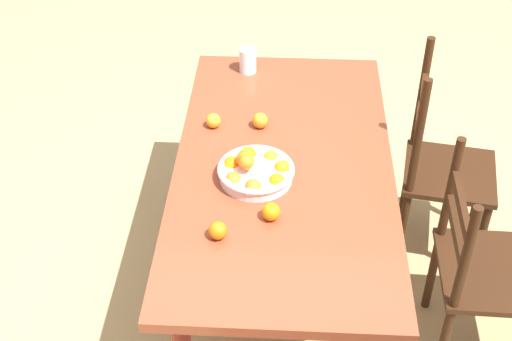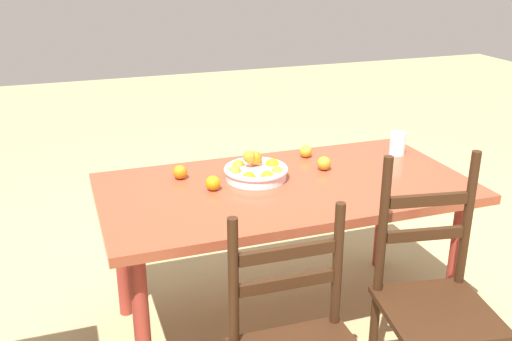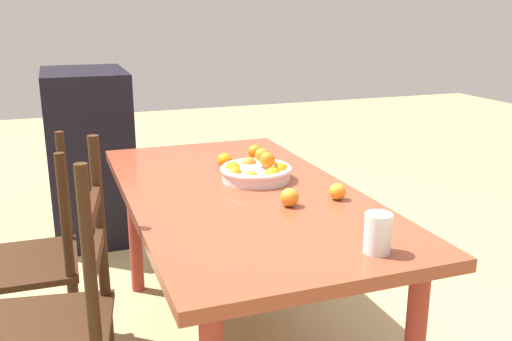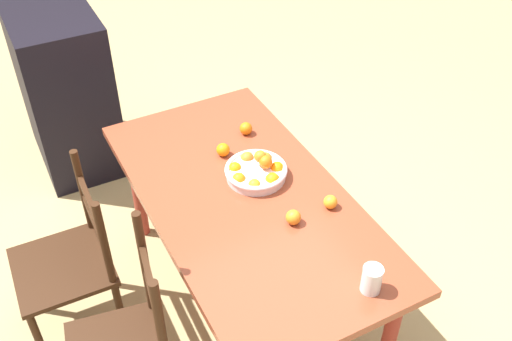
{
  "view_description": "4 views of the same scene",
  "coord_description": "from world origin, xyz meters",
  "px_view_note": "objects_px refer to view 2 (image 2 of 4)",
  "views": [
    {
      "loc": [
        2.21,
        0.01,
        2.44
      ],
      "look_at": [
        0.1,
        -0.1,
        0.76
      ],
      "focal_mm": 50.3,
      "sensor_mm": 36.0,
      "label": 1
    },
    {
      "loc": [
        0.92,
        2.24,
        1.71
      ],
      "look_at": [
        0.1,
        -0.1,
        0.76
      ],
      "focal_mm": 41.17,
      "sensor_mm": 36.0,
      "label": 2
    },
    {
      "loc": [
        -1.96,
        0.65,
        1.39
      ],
      "look_at": [
        0.1,
        -0.1,
        0.76
      ],
      "focal_mm": 39.6,
      "sensor_mm": 36.0,
      "label": 3
    },
    {
      "loc": [
        -1.77,
        0.88,
        2.54
      ],
      "look_at": [
        0.1,
        -0.1,
        0.76
      ],
      "focal_mm": 41.91,
      "sensor_mm": 36.0,
      "label": 4
    }
  ],
  "objects_px": {
    "dining_table": "(285,200)",
    "orange_loose_3": "(324,163)",
    "orange_loose_2": "(213,183)",
    "chair_near_window": "(433,304)",
    "orange_loose_1": "(180,172)",
    "orange_loose_0": "(306,151)",
    "fruit_bowl": "(256,171)",
    "drinking_glass": "(397,143)"
  },
  "relations": [
    {
      "from": "chair_near_window",
      "to": "orange_loose_0",
      "type": "relative_size",
      "value": 16.38
    },
    {
      "from": "chair_near_window",
      "to": "drinking_glass",
      "type": "height_order",
      "value": "chair_near_window"
    },
    {
      "from": "chair_near_window",
      "to": "orange_loose_3",
      "type": "distance_m",
      "value": 0.86
    },
    {
      "from": "dining_table",
      "to": "fruit_bowl",
      "type": "relative_size",
      "value": 5.6
    },
    {
      "from": "dining_table",
      "to": "chair_near_window",
      "type": "height_order",
      "value": "chair_near_window"
    },
    {
      "from": "fruit_bowl",
      "to": "orange_loose_0",
      "type": "xyz_separation_m",
      "value": [
        -0.33,
        -0.19,
        -0.01
      ]
    },
    {
      "from": "orange_loose_1",
      "to": "orange_loose_2",
      "type": "distance_m",
      "value": 0.21
    },
    {
      "from": "orange_loose_2",
      "to": "chair_near_window",
      "type": "bearing_deg",
      "value": 131.32
    },
    {
      "from": "dining_table",
      "to": "orange_loose_1",
      "type": "height_order",
      "value": "orange_loose_1"
    },
    {
      "from": "dining_table",
      "to": "orange_loose_1",
      "type": "relative_size",
      "value": 25.29
    },
    {
      "from": "fruit_bowl",
      "to": "dining_table",
      "type": "bearing_deg",
      "value": 134.21
    },
    {
      "from": "drinking_glass",
      "to": "dining_table",
      "type": "bearing_deg",
      "value": 15.03
    },
    {
      "from": "orange_loose_0",
      "to": "orange_loose_3",
      "type": "relative_size",
      "value": 0.93
    },
    {
      "from": "dining_table",
      "to": "fruit_bowl",
      "type": "bearing_deg",
      "value": -45.79
    },
    {
      "from": "dining_table",
      "to": "orange_loose_2",
      "type": "bearing_deg",
      "value": -6.72
    },
    {
      "from": "chair_near_window",
      "to": "orange_loose_0",
      "type": "bearing_deg",
      "value": 104.84
    },
    {
      "from": "drinking_glass",
      "to": "chair_near_window",
      "type": "bearing_deg",
      "value": 67.45
    },
    {
      "from": "fruit_bowl",
      "to": "drinking_glass",
      "type": "height_order",
      "value": "fruit_bowl"
    },
    {
      "from": "orange_loose_1",
      "to": "orange_loose_2",
      "type": "xyz_separation_m",
      "value": [
        -0.11,
        0.18,
        0.0
      ]
    },
    {
      "from": "fruit_bowl",
      "to": "orange_loose_1",
      "type": "height_order",
      "value": "fruit_bowl"
    },
    {
      "from": "dining_table",
      "to": "orange_loose_3",
      "type": "bearing_deg",
      "value": -156.25
    },
    {
      "from": "fruit_bowl",
      "to": "orange_loose_2",
      "type": "distance_m",
      "value": 0.23
    },
    {
      "from": "orange_loose_0",
      "to": "dining_table",
      "type": "bearing_deg",
      "value": 52.52
    },
    {
      "from": "fruit_bowl",
      "to": "orange_loose_2",
      "type": "bearing_deg",
      "value": 17.14
    },
    {
      "from": "chair_near_window",
      "to": "orange_loose_1",
      "type": "bearing_deg",
      "value": 139.06
    },
    {
      "from": "chair_near_window",
      "to": "orange_loose_3",
      "type": "relative_size",
      "value": 15.31
    },
    {
      "from": "orange_loose_0",
      "to": "orange_loose_2",
      "type": "distance_m",
      "value": 0.61
    },
    {
      "from": "fruit_bowl",
      "to": "orange_loose_1",
      "type": "distance_m",
      "value": 0.34
    },
    {
      "from": "fruit_bowl",
      "to": "orange_loose_2",
      "type": "relative_size",
      "value": 4.46
    },
    {
      "from": "chair_near_window",
      "to": "fruit_bowl",
      "type": "distance_m",
      "value": 0.95
    },
    {
      "from": "orange_loose_2",
      "to": "drinking_glass",
      "type": "relative_size",
      "value": 0.56
    },
    {
      "from": "orange_loose_0",
      "to": "drinking_glass",
      "type": "height_order",
      "value": "drinking_glass"
    },
    {
      "from": "dining_table",
      "to": "drinking_glass",
      "type": "distance_m",
      "value": 0.72
    },
    {
      "from": "orange_loose_0",
      "to": "orange_loose_2",
      "type": "relative_size",
      "value": 0.94
    },
    {
      "from": "orange_loose_3",
      "to": "fruit_bowl",
      "type": "bearing_deg",
      "value": -0.3
    },
    {
      "from": "orange_loose_3",
      "to": "chair_near_window",
      "type": "bearing_deg",
      "value": 95.86
    },
    {
      "from": "dining_table",
      "to": "orange_loose_1",
      "type": "distance_m",
      "value": 0.49
    },
    {
      "from": "dining_table",
      "to": "orange_loose_0",
      "type": "bearing_deg",
      "value": -127.48
    },
    {
      "from": "orange_loose_2",
      "to": "orange_loose_3",
      "type": "relative_size",
      "value": 0.99
    },
    {
      "from": "orange_loose_0",
      "to": "fruit_bowl",
      "type": "bearing_deg",
      "value": 30.02
    },
    {
      "from": "fruit_bowl",
      "to": "orange_loose_0",
      "type": "relative_size",
      "value": 4.74
    },
    {
      "from": "dining_table",
      "to": "orange_loose_3",
      "type": "xyz_separation_m",
      "value": [
        -0.24,
        -0.1,
        0.11
      ]
    }
  ]
}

